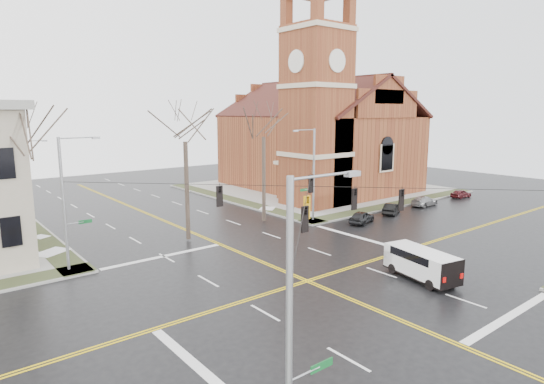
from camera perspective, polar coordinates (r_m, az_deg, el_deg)
ground at (r=29.91m, az=4.45°, el=-11.08°), size 120.00×120.00×0.00m
sidewalks at (r=29.88m, az=4.45°, el=-10.94°), size 80.00×80.00×0.17m
road_markings at (r=29.91m, az=4.45°, el=-11.07°), size 100.00×100.00×0.01m
church at (r=62.96m, az=5.66°, el=7.92°), size 24.28×27.48×27.50m
signal_pole_ne at (r=44.41m, az=5.10°, el=2.51°), size 2.75×0.22×9.00m
signal_pole_nw at (r=33.26m, az=-24.42°, el=-0.93°), size 2.75×0.22×9.00m
signal_pole_sw at (r=13.14m, az=2.79°, el=-16.35°), size 2.75×0.22×9.00m
span_wires at (r=28.27m, az=4.62°, el=0.72°), size 23.02×23.02×0.03m
traffic_signals at (r=27.93m, az=5.53°, el=-0.97°), size 8.21×8.26×1.30m
streetlight_north_a at (r=49.44m, az=-28.43°, el=1.54°), size 2.30×0.20×8.00m
cargo_van at (r=31.43m, az=17.96°, el=-8.28°), size 2.92×5.36×1.93m
parked_car_a at (r=45.18m, az=11.20°, el=-3.11°), size 3.86×2.45×1.23m
parked_car_b at (r=49.91m, az=14.80°, el=-2.03°), size 3.75×2.56×1.17m
parked_car_c at (r=55.26m, az=18.57°, el=-1.08°), size 4.00×1.78×1.14m
parked_car_d at (r=62.04m, az=22.63°, el=-0.19°), size 3.20×1.46×1.07m
tree_nw_far at (r=34.59m, az=-28.90°, el=5.20°), size 4.00×4.00×11.87m
tree_nw_near at (r=37.78m, az=-10.86°, el=7.04°), size 4.00×4.00×12.30m
tree_ne at (r=43.63m, az=-1.05°, el=7.64°), size 4.00×4.00×12.32m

